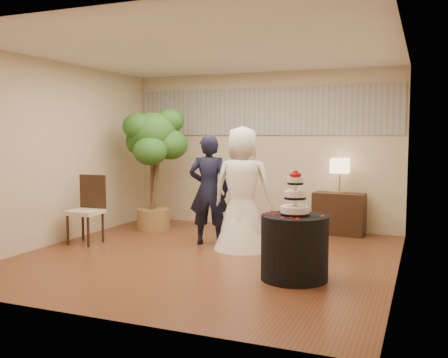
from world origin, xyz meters
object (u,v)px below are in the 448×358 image
at_px(cake_table, 294,247).
at_px(wedding_cake, 295,193).
at_px(console, 339,214).
at_px(ficus_tree, 153,168).
at_px(bride, 243,188).
at_px(groom, 209,190).
at_px(table_lamp, 340,176).
at_px(side_chair, 85,210).

xyz_separation_m(cake_table, wedding_cake, (0.00, 0.00, 0.64)).
xyz_separation_m(console, ficus_tree, (-3.13, -0.79, 0.74)).
height_order(bride, ficus_tree, ficus_tree).
height_order(groom, wedding_cake, groom).
height_order(table_lamp, side_chair, table_lamp).
bearing_deg(bride, side_chair, 7.29).
xyz_separation_m(wedding_cake, side_chair, (-3.46, 0.65, -0.49)).
relative_size(table_lamp, side_chair, 0.55).
bearing_deg(cake_table, table_lamp, 88.92).
height_order(wedding_cake, console, wedding_cake).
bearing_deg(groom, ficus_tree, -42.12).
xyz_separation_m(cake_table, side_chair, (-3.46, 0.65, 0.15)).
bearing_deg(cake_table, console, 88.92).
bearing_deg(side_chair, bride, 12.90).
bearing_deg(side_chair, groom, 19.96).
xyz_separation_m(groom, console, (1.73, 1.51, -0.49)).
height_order(groom, table_lamp, groom).
xyz_separation_m(bride, side_chair, (-2.37, -0.59, -0.38)).
relative_size(groom, bride, 0.93).
xyz_separation_m(table_lamp, ficus_tree, (-3.13, -0.79, 0.10)).
distance_m(groom, table_lamp, 2.30).
bearing_deg(ficus_tree, wedding_cake, -33.85).
bearing_deg(ficus_tree, cake_table, -33.85).
height_order(groom, bride, bride).
bearing_deg(wedding_cake, console, 88.92).
distance_m(bride, side_chair, 2.47).
xyz_separation_m(groom, bride, (0.58, -0.10, 0.06)).
xyz_separation_m(console, table_lamp, (0.00, 0.00, 0.64)).
bearing_deg(table_lamp, groom, -138.95).
height_order(wedding_cake, ficus_tree, ficus_tree).
relative_size(groom, wedding_cake, 3.19).
distance_m(console, side_chair, 4.15).
bearing_deg(groom, cake_table, 126.52).
height_order(console, ficus_tree, ficus_tree).
xyz_separation_m(bride, table_lamp, (1.15, 1.60, 0.09)).
distance_m(cake_table, table_lamp, 2.92).
relative_size(wedding_cake, side_chair, 0.50).
bearing_deg(cake_table, side_chair, 169.30).
height_order(cake_table, wedding_cake, wedding_cake).
distance_m(groom, console, 2.35).
relative_size(bride, ficus_tree, 0.83).
bearing_deg(ficus_tree, groom, -27.29).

